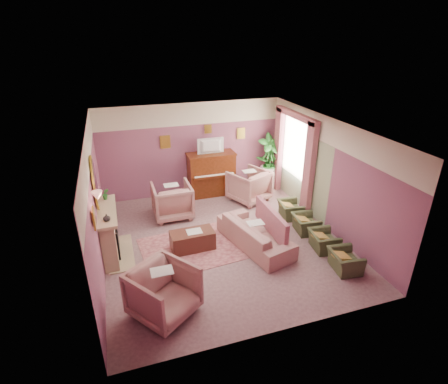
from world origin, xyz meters
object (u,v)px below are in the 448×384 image
object	(u,v)px
olive_chair_c	(306,221)
olive_chair_d	(290,207)
piano	(211,174)
floral_armchair_right	(249,184)
floral_armchair_front	(164,290)
olive_chair_a	(345,258)
sofa	(255,230)
floral_armchair_left	(172,199)
television	(211,145)
coffee_table	(192,240)
side_table	(268,177)
olive_chair_b	(324,238)

from	to	relation	value
olive_chair_c	olive_chair_d	distance (m)	0.82
piano	floral_armchair_right	distance (m)	1.22
floral_armchair_front	olive_chair_a	xyz separation A→B (m)	(3.85, 0.10, -0.23)
sofa	floral_armchair_left	size ratio (longest dim) A/B	2.02
olive_chair_c	olive_chair_d	world-z (taller)	same
floral_armchair_left	olive_chair_d	size ratio (longest dim) A/B	1.55
floral_armchair_front	olive_chair_c	size ratio (longest dim) A/B	1.55
television	coffee_table	bearing A→B (deg)	-114.79
floral_armchair_right	olive_chair_a	world-z (taller)	floral_armchair_right
coffee_table	floral_armchair_front	distance (m)	2.12
floral_armchair_left	olive_chair_a	xyz separation A→B (m)	(3.05, -3.49, -0.23)
sofa	olive_chair_a	distance (m)	2.07
television	floral_armchair_right	xyz separation A→B (m)	(0.94, -0.73, -1.07)
floral_armchair_right	floral_armchair_front	bearing A→B (deg)	-129.02
floral_armchair_left	olive_chair_d	distance (m)	3.22
floral_armchair_right	olive_chair_d	size ratio (longest dim) A/B	1.55
olive_chair_c	side_table	bearing A→B (deg)	84.82
olive_chair_a	olive_chair_d	distance (m)	2.46
olive_chair_b	side_table	size ratio (longest dim) A/B	0.97
television	coffee_table	size ratio (longest dim) A/B	0.80
floral_armchair_left	olive_chair_a	bearing A→B (deg)	-48.85
piano	olive_chair_b	bearing A→B (deg)	-66.51
olive_chair_a	television	bearing A→B (deg)	109.83
floral_armchair_left	side_table	size ratio (longest dim) A/B	1.50
sofa	olive_chair_c	distance (m)	1.48
television	side_table	distance (m)	2.27
sofa	olive_chair_b	xyz separation A→B (m)	(1.46, -0.64, -0.14)
olive_chair_a	olive_chair_c	xyz separation A→B (m)	(0.00, 1.64, 0.00)
floral_armchair_front	side_table	size ratio (longest dim) A/B	1.50
television	piano	bearing A→B (deg)	90.00
sofa	floral_armchair_right	xyz separation A→B (m)	(0.77, 2.33, 0.10)
floral_armchair_front	olive_chair_b	world-z (taller)	floral_armchair_front
olive_chair_c	side_table	world-z (taller)	side_table
olive_chair_d	olive_chair_a	bearing A→B (deg)	-90.00
sofa	olive_chair_d	world-z (taller)	sofa
television	floral_armchair_right	size ratio (longest dim) A/B	0.76
floral_armchair_front	olive_chair_c	world-z (taller)	floral_armchair_front
olive_chair_d	side_table	distance (m)	2.08
olive_chair_a	olive_chair_d	size ratio (longest dim) A/B	1.00
floral_armchair_right	olive_chair_b	xyz separation A→B (m)	(0.69, -2.97, -0.23)
floral_armchair_front	olive_chair_d	size ratio (longest dim) A/B	1.55
olive_chair_d	floral_armchair_front	bearing A→B (deg)	-146.34
coffee_table	floral_armchair_right	size ratio (longest dim) A/B	0.95
floral_armchair_right	olive_chair_c	size ratio (longest dim) A/B	1.55
piano	coffee_table	bearing A→B (deg)	-114.40
piano	television	bearing A→B (deg)	-90.00
olive_chair_a	side_table	distance (m)	4.53
television	floral_armchair_right	world-z (taller)	television
sofa	floral_armchair_left	bearing A→B (deg)	128.00
television	floral_armchair_left	world-z (taller)	television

